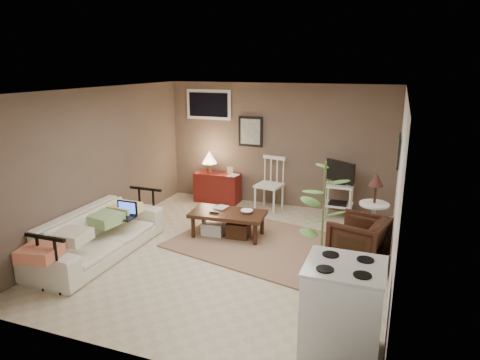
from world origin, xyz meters
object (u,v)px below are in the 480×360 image
at_px(red_console, 217,184).
at_px(side_table, 374,202).
at_px(spindle_chair, 270,185).
at_px(armchair, 358,238).
at_px(sofa, 98,227).
at_px(potted_plant, 323,226).
at_px(tv_stand, 339,188).
at_px(coffee_table, 227,222).
at_px(stove, 342,310).

relative_size(red_console, side_table, 0.89).
bearing_deg(spindle_chair, side_table, -30.37).
height_order(spindle_chair, armchair, spindle_chair).
relative_size(sofa, spindle_chair, 2.19).
bearing_deg(red_console, potted_plant, -48.44).
bearing_deg(tv_stand, spindle_chair, 178.87).
bearing_deg(side_table, tv_stand, 120.39).
xyz_separation_m(coffee_table, sofa, (-1.51, -1.31, 0.19)).
distance_m(side_table, stove, 2.75).
distance_m(coffee_table, potted_plant, 2.28).
xyz_separation_m(spindle_chair, potted_plant, (1.49, -2.89, 0.43)).
bearing_deg(tv_stand, potted_plant, -86.55).
distance_m(sofa, potted_plant, 3.29).
distance_m(tv_stand, armchair, 1.83).
bearing_deg(tv_stand, coffee_table, -135.36).
height_order(sofa, red_console, red_console).
distance_m(side_table, potted_plant, 1.80).
relative_size(side_table, stove, 1.23).
distance_m(spindle_chair, tv_stand, 1.32).
bearing_deg(potted_plant, side_table, 73.93).
height_order(sofa, tv_stand, tv_stand).
xyz_separation_m(tv_stand, side_table, (0.67, -1.14, 0.17)).
relative_size(sofa, stove, 2.34).
bearing_deg(tv_stand, sofa, -137.21).
relative_size(potted_plant, stove, 1.78).
relative_size(red_console, stove, 1.09).
bearing_deg(potted_plant, sofa, 179.86).
relative_size(spindle_chair, tv_stand, 0.96).
distance_m(coffee_table, red_console, 1.90).
bearing_deg(sofa, spindle_chair, -31.44).
bearing_deg(coffee_table, red_console, 118.47).
xyz_separation_m(red_console, tv_stand, (2.47, -0.12, 0.20)).
bearing_deg(stove, sofa, 164.22).
xyz_separation_m(side_table, potted_plant, (-0.50, -1.72, 0.18)).
bearing_deg(red_console, tv_stand, -2.81).
xyz_separation_m(coffee_table, tv_stand, (1.57, 1.55, 0.31)).
bearing_deg(stove, tv_stand, 98.18).
relative_size(sofa, red_console, 2.15).
bearing_deg(coffee_table, spindle_chair, 81.14).
xyz_separation_m(red_console, potted_plant, (2.64, -2.98, 0.55)).
height_order(red_console, spindle_chair, red_console).
distance_m(armchair, stove, 2.14).
distance_m(coffee_table, armchair, 2.09).
bearing_deg(armchair, sofa, -57.64).
xyz_separation_m(potted_plant, stove, (0.39, -1.02, -0.43)).
bearing_deg(armchair, spindle_chair, -118.69).
relative_size(red_console, spindle_chair, 1.02).
relative_size(sofa, tv_stand, 2.11).
distance_m(red_console, stove, 5.02).
distance_m(sofa, side_table, 4.13).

